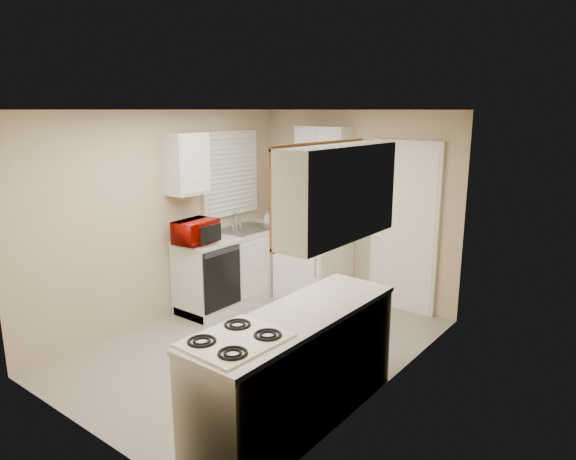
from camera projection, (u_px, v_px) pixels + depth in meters
The scene contains 19 objects.
floor at pixel (259, 346), 5.34m from camera, with size 3.80×3.80×0.00m, color #B1A698.
ceiling at pixel (255, 110), 4.80m from camera, with size 3.80×3.80×0.00m, color white.
wall_left at pixel (166, 217), 5.91m from camera, with size 3.80×3.80×0.00m, color tan.
wall_right at pixel (385, 259), 4.24m from camera, with size 3.80×3.80×0.00m, color tan.
wall_back at pixel (355, 206), 6.53m from camera, with size 2.80×2.80×0.00m, color tan.
wall_front at pixel (79, 285), 3.61m from camera, with size 2.80×2.80×0.00m, color tan.
left_counter at pixel (239, 265), 6.59m from camera, with size 0.60×1.80×0.90m, color silver.
dishwasher at pixel (222, 279), 5.95m from camera, with size 0.03×0.58×0.72m, color black.
sink at pixel (247, 232), 6.61m from camera, with size 0.54×0.74×0.16m, color gray.
microwave at pixel (196, 230), 5.88m from camera, with size 0.27×0.49×0.32m, color #900902.
soap_bottle at pixel (268, 215), 6.98m from camera, with size 0.07×0.08×0.17m, color beige.
window_blinds at pixel (231, 174), 6.60m from camera, with size 0.10×0.98×1.08m, color silver.
upper_cabinet_left at pixel (186, 164), 5.85m from camera, with size 0.30×0.45×0.70m, color silver.
refrigerator at pixel (314, 229), 6.54m from camera, with size 0.76×0.74×1.85m, color white.
cabinet_over_fridge at pixel (324, 142), 6.47m from camera, with size 0.70×0.30×0.40m, color silver.
interior_door at pixel (404, 228), 6.13m from camera, with size 0.86×0.06×2.08m, color white.
right_counter at pixel (297, 368), 3.97m from camera, with size 0.60×2.00×0.90m, color silver.
stove at pixel (237, 408), 3.53m from camera, with size 0.53×0.66×0.80m, color white.
upper_cabinet_right at pixel (339, 193), 3.80m from camera, with size 0.30×1.20×0.70m, color silver.
Camera 1 is at (3.26, -3.71, 2.40)m, focal length 32.00 mm.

